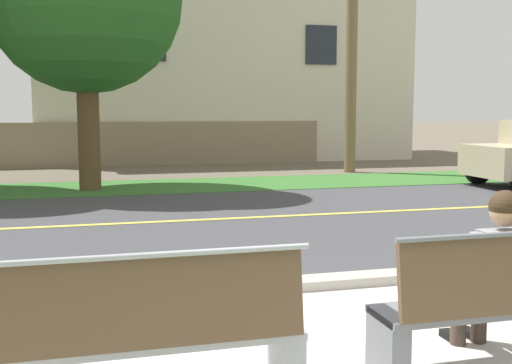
# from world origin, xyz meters

# --- Properties ---
(ground_plane) EXTENTS (140.00, 140.00, 0.00)m
(ground_plane) POSITION_xyz_m (0.00, 8.00, 0.00)
(ground_plane) COLOR #665B4C
(curb_edge) EXTENTS (44.00, 0.30, 0.11)m
(curb_edge) POSITION_xyz_m (0.00, 2.35, 0.06)
(curb_edge) COLOR #ADA89E
(curb_edge) RESTS_ON ground_plane
(street_asphalt) EXTENTS (52.00, 8.00, 0.01)m
(street_asphalt) POSITION_xyz_m (0.00, 6.50, 0.00)
(street_asphalt) COLOR #424247
(street_asphalt) RESTS_ON ground_plane
(road_centre_line) EXTENTS (48.00, 0.14, 0.01)m
(road_centre_line) POSITION_xyz_m (0.00, 6.50, 0.01)
(road_centre_line) COLOR #E0CC4C
(road_centre_line) RESTS_ON ground_plane
(far_verge_grass) EXTENTS (48.00, 2.80, 0.02)m
(far_verge_grass) POSITION_xyz_m (0.00, 11.17, 0.01)
(far_verge_grass) COLOR #38702D
(far_verge_grass) RESTS_ON ground_plane
(bench_left) EXTENTS (1.90, 0.48, 1.01)m
(bench_left) POSITION_xyz_m (-1.24, 0.16, 0.46)
(bench_left) COLOR #9EA0A8
(bench_left) RESTS_ON ground_plane
(bench_right) EXTENTS (1.90, 0.48, 1.01)m
(bench_right) POSITION_xyz_m (1.24, 0.16, 0.46)
(bench_right) COLOR slate
(bench_right) RESTS_ON ground_plane
(seated_person_grey) EXTENTS (0.52, 0.68, 1.25)m
(seated_person_grey) POSITION_xyz_m (1.24, 0.33, 0.68)
(seated_person_grey) COLOR #47382D
(seated_person_grey) RESTS_ON ground_plane
(garden_wall) EXTENTS (13.00, 0.36, 1.40)m
(garden_wall) POSITION_xyz_m (-0.57, 16.78, 0.70)
(garden_wall) COLOR gray
(garden_wall) RESTS_ON ground_plane
(house_across_street) EXTENTS (13.87, 6.91, 7.78)m
(house_across_street) POSITION_xyz_m (3.22, 19.98, 3.94)
(house_across_street) COLOR beige
(house_across_street) RESTS_ON ground_plane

